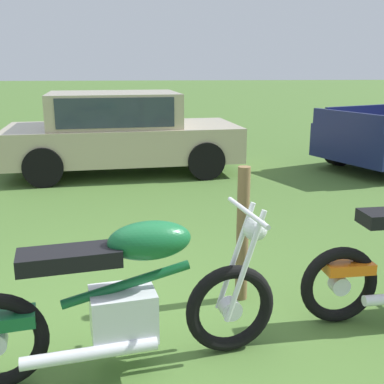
% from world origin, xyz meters
% --- Properties ---
extents(ground_plane, '(120.00, 120.00, 0.00)m').
position_xyz_m(ground_plane, '(0.00, 0.00, 0.00)').
color(ground_plane, '#476B2D').
extents(motorcycle_green, '(2.08, 0.77, 1.02)m').
position_xyz_m(motorcycle_green, '(0.07, -0.33, 0.49)').
color(motorcycle_green, black).
rests_on(motorcycle_green, ground).
extents(car_beige, '(4.22, 2.27, 1.43)m').
position_xyz_m(car_beige, '(-0.25, 5.60, 0.80)').
color(car_beige, '#BCAD8C').
rests_on(car_beige, ground).
extents(fence_post_wooden, '(0.10, 0.10, 1.13)m').
position_xyz_m(fence_post_wooden, '(0.99, 0.54, 0.56)').
color(fence_post_wooden, brown).
rests_on(fence_post_wooden, ground).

